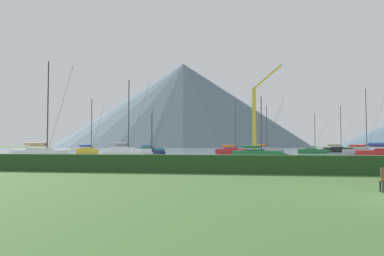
{
  "coord_description": "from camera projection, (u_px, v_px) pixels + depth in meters",
  "views": [
    {
      "loc": [
        -5.34,
        -13.38,
        1.79
      ],
      "look_at": [
        -18.12,
        60.19,
        5.19
      ],
      "focal_mm": 35.36,
      "sensor_mm": 36.0,
      "label": 1
    }
  ],
  "objects": [
    {
      "name": "harbor_water",
      "position": [
        272.0,
        150.0,
        147.02
      ],
      "size": [
        320.0,
        246.0,
        0.0
      ],
      "primitive_type": "cube",
      "color": "#8499A8",
      "rests_on": "ground_plane"
    },
    {
      "name": "hedge_line",
      "position": [
        347.0,
        165.0,
        23.03
      ],
      "size": [
        80.0,
        1.2,
        1.16
      ],
      "primitive_type": "cube",
      "color": "#284C23",
      "rests_on": "ground_plane"
    },
    {
      "name": "sailboat_slip_0",
      "position": [
        89.0,
        151.0,
        71.72
      ],
      "size": [
        8.17,
        4.42,
        10.67
      ],
      "rotation": [
        0.0,
        0.0,
        -0.31
      ],
      "color": "gold",
      "rests_on": "harbor_water"
    },
    {
      "name": "sailboat_slip_1",
      "position": [
        43.0,
        153.0,
        46.89
      ],
      "size": [
        9.2,
        3.72,
        12.28
      ],
      "rotation": [
        0.0,
        0.0,
        -0.14
      ],
      "color": "white",
      "rests_on": "harbor_water"
    },
    {
      "name": "sailboat_slip_2",
      "position": [
        364.0,
        151.0,
        67.47
      ],
      "size": [
        8.1,
        4.24,
        11.89
      ],
      "rotation": [
        0.0,
        0.0,
        -0.29
      ],
      "color": "#9E9EA3",
      "rests_on": "harbor_water"
    },
    {
      "name": "sailboat_slip_3",
      "position": [
        313.0,
        151.0,
        81.53
      ],
      "size": [
        7.21,
        3.29,
        8.52
      ],
      "rotation": [
        0.0,
        0.0,
        -0.2
      ],
      "color": "#236B38",
      "rests_on": "harbor_water"
    },
    {
      "name": "sailboat_slip_4",
      "position": [
        233.0,
        151.0,
        74.87
      ],
      "size": [
        7.78,
        3.87,
        10.87
      ],
      "rotation": [
        0.0,
        0.0,
        -0.26
      ],
      "color": "red",
      "rests_on": "harbor_water"
    },
    {
      "name": "sailboat_slip_5",
      "position": [
        150.0,
        152.0,
        67.77
      ],
      "size": [
        6.6,
        3.62,
        7.33
      ],
      "rotation": [
        0.0,
        0.0,
        -0.32
      ],
      "color": "navy",
      "rests_on": "harbor_water"
    },
    {
      "name": "sailboat_slip_6",
      "position": [
        150.0,
        150.0,
        92.56
      ],
      "size": [
        7.9,
        3.89,
        10.64
      ],
      "rotation": [
        0.0,
        0.0,
        -0.25
      ],
      "color": "#19707A",
      "rests_on": "harbor_water"
    },
    {
      "name": "sailboat_slip_7",
      "position": [
        339.0,
        149.0,
        96.28
      ],
      "size": [
        8.72,
        3.21,
        11.7
      ],
      "rotation": [
        0.0,
        0.0,
        -0.09
      ],
      "color": "black",
      "rests_on": "harbor_water"
    },
    {
      "name": "sailboat_slip_9",
      "position": [
        125.0,
        152.0,
        57.36
      ],
      "size": [
        9.32,
        4.8,
        11.75
      ],
      "rotation": [
        0.0,
        0.0,
        -0.28
      ],
      "color": "white",
      "rests_on": "harbor_water"
    },
    {
      "name": "sailboat_slip_10",
      "position": [
        265.0,
        150.0,
        89.75
      ],
      "size": [
        8.86,
        4.23,
        11.23
      ],
      "rotation": [
        0.0,
        0.0,
        -0.23
      ],
      "color": "#9E9EA3",
      "rests_on": "harbor_water"
    },
    {
      "name": "sailboat_slip_11",
      "position": [
        258.0,
        154.0,
        51.64
      ],
      "size": [
        7.73,
        3.77,
        8.43
      ],
      "rotation": [
        0.0,
        0.0,
        -0.25
      ],
      "color": "#236B38",
      "rests_on": "harbor_water"
    },
    {
      "name": "dock_crane",
      "position": [
        255.0,
        124.0,
        81.17
      ],
      "size": [
        7.05,
        2.0,
        19.15
      ],
      "color": "#333338",
      "rests_on": "ground_plane"
    },
    {
      "name": "distant_hill_central_peak",
      "position": [
        183.0,
        105.0,
        347.45
      ],
      "size": [
        228.31,
        228.31,
        76.98
      ],
      "primitive_type": "cone",
      "color": "slate",
      "rests_on": "ground_plane"
    }
  ]
}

